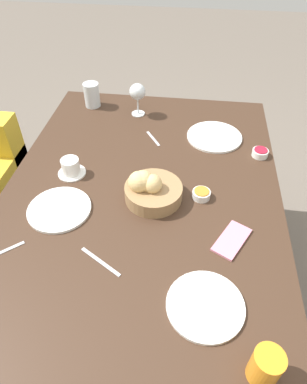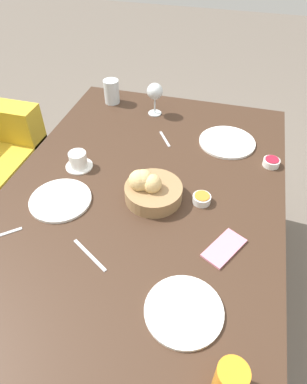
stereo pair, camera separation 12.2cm
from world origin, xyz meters
name	(u,v)px [view 2 (the right image)]	position (x,y,z in m)	size (l,w,h in m)	color
ground_plane	(143,297)	(0.00, 0.00, 0.00)	(10.00, 10.00, 0.00)	#6B6056
dining_table	(140,212)	(0.00, 0.00, 0.63)	(1.54, 1.03, 0.70)	#3D281C
bread_basket	(150,188)	(0.01, -0.04, 0.75)	(0.21, 0.21, 0.12)	#99754C
plate_near_left	(184,311)	(-0.39, -0.25, 0.71)	(0.22, 0.22, 0.01)	white
plate_near_right	(227,142)	(0.43, -0.27, 0.71)	(0.24, 0.24, 0.01)	white
plate_far_center	(60,200)	(-0.09, 0.27, 0.71)	(0.22, 0.22, 0.01)	white
juice_glass	(230,380)	(-0.55, -0.38, 0.75)	(0.07, 0.07, 0.10)	orange
water_tumbler	(112,92)	(0.64, 0.34, 0.76)	(0.08, 0.08, 0.12)	silver
wine_glass	(155,92)	(0.59, 0.10, 0.81)	(0.08, 0.08, 0.16)	silver
coffee_cup	(78,161)	(0.11, 0.29, 0.73)	(0.11, 0.11, 0.07)	white
jam_bowl_berry	(271,162)	(0.32, -0.46, 0.72)	(0.07, 0.07, 0.03)	white
jam_bowl_honey	(202,199)	(0.04, -0.22, 0.72)	(0.07, 0.07, 0.03)	white
fork_silver	(90,255)	(-0.28, 0.07, 0.70)	(0.09, 0.14, 0.00)	#B7B7BC
spoon_coffee	(166,139)	(0.39, 0.00, 0.70)	(0.11, 0.07, 0.00)	#B7B7BC
cell_phone	(224,248)	(-0.15, -0.33, 0.70)	(0.17, 0.14, 0.01)	pink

